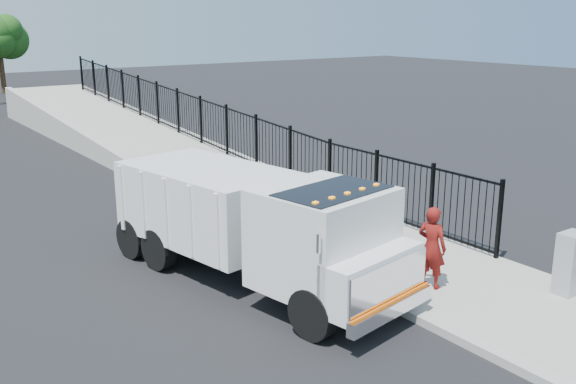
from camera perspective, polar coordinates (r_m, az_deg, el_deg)
ground at (r=14.29m, az=2.75°, el=-6.98°), size 120.00×120.00×0.00m
sidewalk at (r=14.20m, az=14.01°, el=-7.32°), size 3.55×12.00×0.12m
curb at (r=12.88m, az=8.35°, el=-9.31°), size 0.30×12.00×0.16m
ramp at (r=28.82m, az=-13.93°, el=3.98°), size 3.95×24.06×3.19m
iron_fence at (r=25.67m, az=-7.71°, el=5.00°), size 0.10×28.00×1.80m
truck at (r=13.16m, az=-2.80°, el=-2.61°), size 3.47×7.39×2.43m
worker at (r=13.18m, az=12.66°, el=-4.80°), size 0.54×0.69×1.69m
utility_cabinet at (r=13.80m, az=23.80°, el=-5.82°), size 0.55×0.40×1.25m
debris at (r=16.00m, az=0.89°, el=-3.84°), size 0.39×0.39×0.10m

